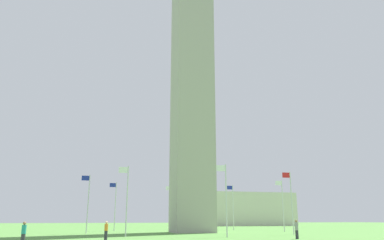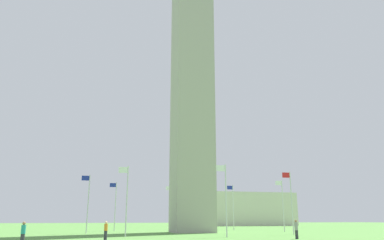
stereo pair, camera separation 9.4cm
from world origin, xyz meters
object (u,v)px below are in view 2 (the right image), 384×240
(flagpole_s, at_px, (283,203))
(flagpole_sw, at_px, (233,205))
(distant_building, at_px, (243,209))
(flagpole_se, at_px, (291,199))
(person_orange_shirt, at_px, (106,231))
(person_gray_shirt, at_px, (296,229))
(flagpole_ne, at_px, (126,197))
(obelisk_monument, at_px, (192,63))
(flagpole_nw, at_px, (115,204))
(person_teal_shirt, at_px, (23,234))
(flagpole_n, at_px, (88,201))
(flagpole_e, at_px, (225,196))
(flagpole_w, at_px, (171,205))

(flagpole_s, bearing_deg, flagpole_sw, -67.50)
(distant_building, bearing_deg, flagpole_s, 74.52)
(flagpole_se, relative_size, person_orange_shirt, 4.61)
(person_gray_shirt, bearing_deg, flagpole_ne, 18.01)
(obelisk_monument, bearing_deg, flagpole_sw, -134.82)
(flagpole_nw, distance_m, person_teal_shirt, 33.17)
(flagpole_n, bearing_deg, person_gray_shirt, 135.65)
(flagpole_sw, xyz_separation_m, person_orange_shirt, (22.29, 26.02, -3.35))
(distant_building, bearing_deg, flagpole_e, 66.14)
(obelisk_monument, distance_m, person_gray_shirt, 31.38)
(flagpole_nw, bearing_deg, person_gray_shirt, 117.81)
(person_teal_shirt, relative_size, distant_building, 0.06)
(flagpole_e, height_order, distant_building, distant_building)
(flagpole_ne, bearing_deg, flagpole_n, -67.50)
(flagpole_n, relative_size, flagpole_nw, 1.00)
(obelisk_monument, distance_m, flagpole_nw, 25.44)
(obelisk_monument, distance_m, flagpole_sw, 25.39)
(flagpole_e, height_order, person_orange_shirt, flagpole_e)
(flagpole_e, distance_m, person_orange_shirt, 12.85)
(flagpole_sw, bearing_deg, flagpole_e, 67.50)
(flagpole_s, bearing_deg, flagpole_w, -45.00)
(flagpole_ne, distance_m, flagpole_s, 26.18)
(flagpole_se, xyz_separation_m, flagpole_s, (-4.15, -10.02, 0.00))
(flagpole_n, bearing_deg, flagpole_s, 180.00)
(flagpole_s, bearing_deg, obelisk_monument, -0.00)
(flagpole_se, relative_size, flagpole_s, 1.00)
(person_gray_shirt, bearing_deg, flagpole_sw, -50.72)
(person_gray_shirt, relative_size, distant_building, 0.06)
(flagpole_ne, bearing_deg, flagpole_sw, -135.00)
(flagpole_se, relative_size, person_teal_shirt, 4.56)
(obelisk_monument, xyz_separation_m, person_teal_shirt, (18.40, 21.91, -24.44))
(flagpole_w, xyz_separation_m, person_teal_shirt, (18.33, 36.08, -3.34))
(flagpole_n, distance_m, distant_building, 63.31)
(flagpole_ne, height_order, flagpole_e, same)
(flagpole_n, distance_m, flagpole_w, 20.04)
(flagpole_ne, relative_size, flagpole_e, 1.00)
(flagpole_ne, bearing_deg, flagpole_e, 157.50)
(flagpole_s, bearing_deg, person_teal_shirt, 33.99)
(flagpole_sw, distance_m, distant_building, 41.54)
(obelisk_monument, bearing_deg, person_teal_shirt, 49.99)
(flagpole_s, relative_size, distant_building, 0.27)
(distant_building, bearing_deg, flagpole_ne, 57.07)
(person_teal_shirt, distance_m, distant_building, 83.41)
(obelisk_monument, height_order, flagpole_w, obelisk_monument)
(flagpole_e, height_order, person_teal_shirt, flagpole_e)
(person_teal_shirt, height_order, distant_building, distant_building)
(flagpole_w, distance_m, distant_building, 43.34)
(flagpole_e, distance_m, flagpole_sw, 26.18)
(flagpole_w, distance_m, person_teal_shirt, 40.61)
(person_gray_shirt, relative_size, person_orange_shirt, 1.08)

